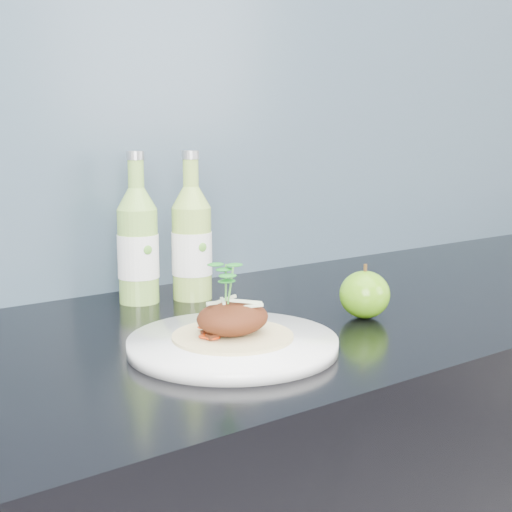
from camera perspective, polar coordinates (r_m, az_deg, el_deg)
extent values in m
cube|color=#6E91AD|center=(1.22, -9.39, 13.91)|extent=(4.00, 0.02, 0.70)
cylinder|color=white|center=(0.87, -1.87, -7.04)|extent=(0.32, 0.32, 0.02)
cylinder|color=tan|center=(0.87, -1.87, -6.41)|extent=(0.15, 0.15, 0.00)
ellipsoid|color=#582510|center=(0.87, -1.88, -4.98)|extent=(0.09, 0.08, 0.04)
ellipsoid|color=#588F0F|center=(1.03, 8.68, -3.07)|extent=(0.08, 0.08, 0.07)
cylinder|color=#472D14|center=(1.02, 8.74, -1.04)|extent=(0.01, 0.00, 0.01)
cylinder|color=#83B64C|center=(1.12, -9.40, -0.01)|extent=(0.07, 0.07, 0.15)
cone|color=#83B64C|center=(1.10, -9.53, 4.55)|extent=(0.06, 0.06, 0.03)
cylinder|color=#83B64C|center=(1.10, -9.59, 6.50)|extent=(0.02, 0.02, 0.04)
cylinder|color=silver|center=(1.10, -9.63, 7.94)|extent=(0.03, 0.03, 0.01)
cylinder|color=white|center=(1.12, -9.40, 0.01)|extent=(0.07, 0.07, 0.07)
ellipsoid|color=#59A533|center=(1.09, -8.65, 0.48)|extent=(0.01, 0.00, 0.01)
cylinder|color=#94BB4D|center=(1.13, -5.15, 0.21)|extent=(0.07, 0.07, 0.15)
cone|color=#94BB4D|center=(1.12, -5.22, 4.72)|extent=(0.06, 0.06, 0.03)
cylinder|color=#94BB4D|center=(1.12, -5.25, 6.64)|extent=(0.02, 0.02, 0.04)
cylinder|color=silver|center=(1.11, -5.27, 8.06)|extent=(0.03, 0.03, 0.01)
cylinder|color=white|center=(1.13, -5.15, 0.23)|extent=(0.07, 0.07, 0.07)
ellipsoid|color=#59A533|center=(1.10, -4.29, 0.70)|extent=(0.01, 0.00, 0.01)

